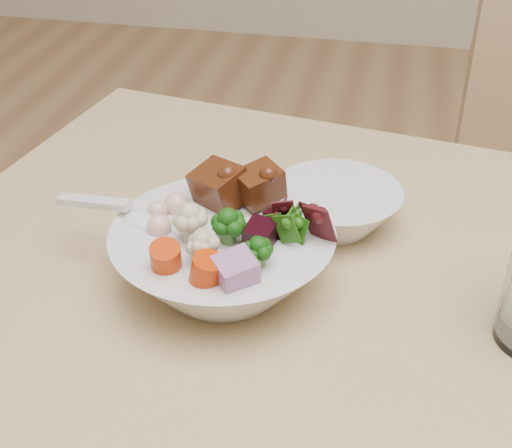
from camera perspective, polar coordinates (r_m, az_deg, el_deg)
food_bowl at (r=0.71m, az=-2.49°, el=-2.43°), size 0.22×0.22×0.12m
soup_spoon at (r=0.72m, az=-10.02°, el=0.65°), size 0.13×0.05×0.02m
side_bowl at (r=0.81m, az=6.48°, el=1.27°), size 0.14×0.14×0.05m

